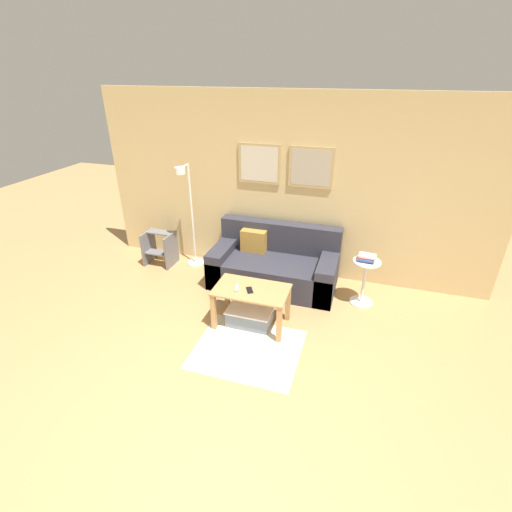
{
  "coord_description": "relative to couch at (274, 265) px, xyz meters",
  "views": [
    {
      "loc": [
        1.06,
        -1.85,
        2.79
      ],
      "look_at": [
        -0.07,
        1.76,
        0.85
      ],
      "focal_mm": 26.0,
      "sensor_mm": 36.0,
      "label": 1
    }
  ],
  "objects": [
    {
      "name": "couch",
      "position": [
        0.0,
        0.0,
        0.0
      ],
      "size": [
        1.73,
        0.85,
        0.83
      ],
      "color": "#2D2D38",
      "rests_on": "ground_plane"
    },
    {
      "name": "wall_back",
      "position": [
        0.07,
        0.44,
        1.0
      ],
      "size": [
        5.6,
        0.09,
        2.55
      ],
      "color": "tan",
      "rests_on": "ground_plane"
    },
    {
      "name": "storage_bin",
      "position": [
        -0.03,
        -1.01,
        -0.18
      ],
      "size": [
        0.54,
        0.36,
        0.21
      ],
      "color": "slate",
      "rests_on": "ground_plane"
    },
    {
      "name": "area_rug",
      "position": [
        0.09,
        -1.46,
        -0.28
      ],
      "size": [
        1.15,
        0.99,
        0.01
      ],
      "primitive_type": "cube",
      "color": "beige",
      "rests_on": "ground_plane"
    },
    {
      "name": "remote_control",
      "position": [
        -0.17,
        -1.06,
        0.22
      ],
      "size": [
        0.07,
        0.16,
        0.02
      ],
      "primitive_type": "cube",
      "rotation": [
        0.0,
        0.0,
        0.24
      ],
      "color": "#99999E",
      "rests_on": "coffee_table"
    },
    {
      "name": "ground_plane",
      "position": [
        0.07,
        -2.62,
        -0.28
      ],
      "size": [
        16.0,
        16.0,
        0.0
      ],
      "primitive_type": "plane",
      "color": "tan"
    },
    {
      "name": "floor_lamp",
      "position": [
        -1.34,
        0.11,
        0.59
      ],
      "size": [
        0.26,
        0.44,
        1.58
      ],
      "color": "white",
      "rests_on": "ground_plane"
    },
    {
      "name": "side_table",
      "position": [
        1.23,
        -0.14,
        0.09
      ],
      "size": [
        0.35,
        0.35,
        0.62
      ],
      "color": "white",
      "rests_on": "ground_plane"
    },
    {
      "name": "book_stack",
      "position": [
        1.22,
        -0.13,
        0.38
      ],
      "size": [
        0.22,
        0.19,
        0.08
      ],
      "color": "#4C4C51",
      "rests_on": "side_table"
    },
    {
      "name": "cell_phone",
      "position": [
        -0.02,
        -1.05,
        0.22
      ],
      "size": [
        0.12,
        0.15,
        0.01
      ],
      "primitive_type": "cube",
      "rotation": [
        0.0,
        0.0,
        0.5
      ],
      "color": "black",
      "rests_on": "coffee_table"
    },
    {
      "name": "step_stool",
      "position": [
        -1.86,
        0.04,
        -0.01
      ],
      "size": [
        0.43,
        0.38,
        0.52
      ],
      "color": "slate",
      "rests_on": "ground_plane"
    },
    {
      "name": "coffee_table",
      "position": [
        -0.01,
        -1.01,
        0.1
      ],
      "size": [
        0.86,
        0.51,
        0.5
      ],
      "color": "#AD7F4C",
      "rests_on": "ground_plane"
    }
  ]
}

